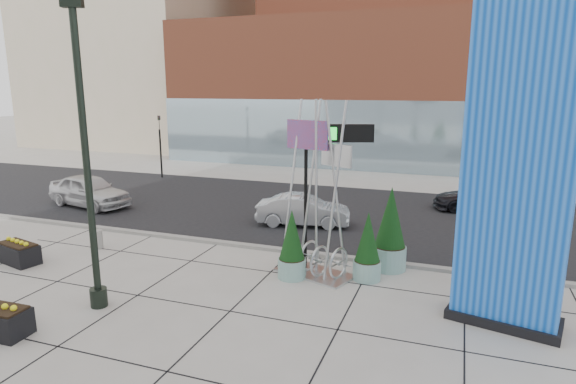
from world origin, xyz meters
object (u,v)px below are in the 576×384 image
(public_art_sculpture, at_px, (315,231))
(overhead_street_sign, at_px, (331,147))
(car_white_west, at_px, (89,191))
(car_silver_mid, at_px, (303,211))
(lamp_post, at_px, (89,185))
(concrete_bollard, at_px, (98,239))
(blue_pylon, at_px, (520,156))

(public_art_sculpture, bearing_deg, overhead_street_sign, 74.44)
(car_white_west, relative_size, car_silver_mid, 1.16)
(public_art_sculpture, bearing_deg, lamp_post, -120.28)
(overhead_street_sign, height_order, car_white_west, overhead_street_sign)
(public_art_sculpture, height_order, overhead_street_sign, public_art_sculpture)
(concrete_bollard, bearing_deg, public_art_sculpture, 2.19)
(blue_pylon, bearing_deg, car_silver_mid, 151.85)
(overhead_street_sign, xyz_separation_m, car_white_west, (-13.64, 4.30, -3.32))
(lamp_post, distance_m, overhead_street_sign, 7.14)
(lamp_post, xyz_separation_m, concrete_bollard, (-3.44, 3.94, -3.08))
(car_white_west, bearing_deg, lamp_post, -124.75)
(car_white_west, height_order, car_silver_mid, car_white_west)
(public_art_sculpture, relative_size, concrete_bollard, 8.04)
(blue_pylon, bearing_deg, concrete_bollard, -171.65)
(public_art_sculpture, xyz_separation_m, concrete_bollard, (-8.41, -0.32, -1.13))
(lamp_post, bearing_deg, concrete_bollard, 131.14)
(lamp_post, distance_m, public_art_sculpture, 6.83)
(overhead_street_sign, distance_m, car_silver_mid, 6.33)
(blue_pylon, distance_m, overhead_street_sign, 5.56)
(concrete_bollard, relative_size, car_silver_mid, 0.17)
(public_art_sculpture, xyz_separation_m, overhead_street_sign, (0.33, 0.48, 2.64))
(public_art_sculpture, bearing_deg, car_white_west, 179.45)
(public_art_sculpture, distance_m, car_white_west, 14.16)
(blue_pylon, bearing_deg, public_art_sculpture, 177.86)
(blue_pylon, distance_m, public_art_sculpture, 6.40)
(concrete_bollard, xyz_separation_m, car_silver_mid, (6.32, 5.51, 0.31))
(overhead_street_sign, relative_size, car_white_west, 1.02)
(blue_pylon, xyz_separation_m, lamp_post, (-10.49, -2.74, -0.92))
(concrete_bollard, bearing_deg, car_white_west, 133.87)
(blue_pylon, xyz_separation_m, overhead_street_sign, (-5.18, 1.99, -0.23))
(concrete_bollard, bearing_deg, car_silver_mid, 41.10)
(lamp_post, height_order, concrete_bollard, lamp_post)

